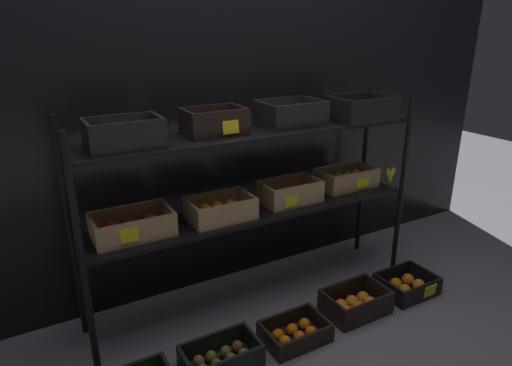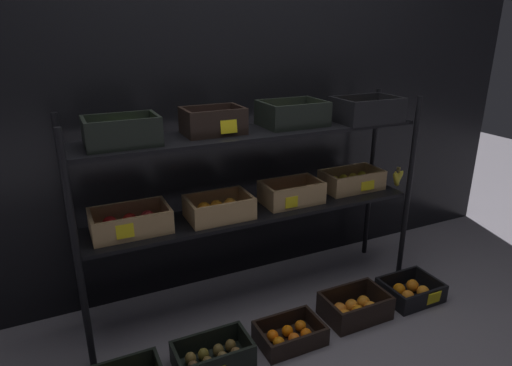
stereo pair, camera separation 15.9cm
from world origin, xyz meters
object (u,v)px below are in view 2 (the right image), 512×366
at_px(crate_ground_kiwi, 213,356).
at_px(crate_ground_orange, 355,308).
at_px(crate_ground_rightmost_orange, 410,291).
at_px(crate_ground_tangerine, 290,335).
at_px(display_rack, 257,169).

distance_m(crate_ground_kiwi, crate_ground_orange, 0.85).
bearing_deg(crate_ground_kiwi, crate_ground_rightmost_orange, 0.63).
height_order(crate_ground_tangerine, crate_ground_orange, crate_ground_orange).
xyz_separation_m(display_rack, crate_ground_kiwi, (-0.43, -0.42, -0.76)).
height_order(display_rack, crate_ground_rightmost_orange, display_rack).
bearing_deg(display_rack, crate_ground_orange, -44.33).
distance_m(crate_ground_kiwi, crate_ground_rightmost_orange, 1.25).
xyz_separation_m(crate_ground_kiwi, crate_ground_rightmost_orange, (1.25, 0.01, -0.00)).
bearing_deg(crate_ground_kiwi, display_rack, 43.98).
distance_m(crate_ground_orange, crate_ground_rightmost_orange, 0.41).
bearing_deg(crate_ground_tangerine, display_rack, 87.60).
bearing_deg(crate_ground_rightmost_orange, display_rack, 153.91).
height_order(display_rack, crate_ground_orange, display_rack).
height_order(crate_ground_kiwi, crate_ground_tangerine, crate_ground_kiwi).
xyz_separation_m(display_rack, crate_ground_orange, (0.41, -0.40, -0.75)).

